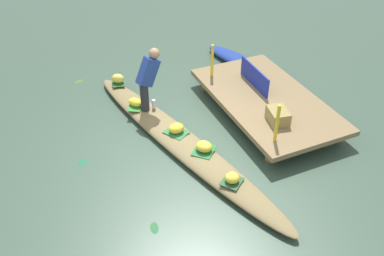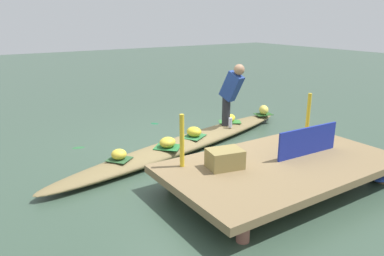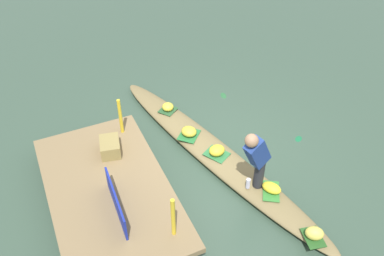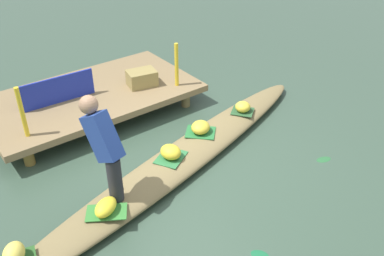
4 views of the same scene
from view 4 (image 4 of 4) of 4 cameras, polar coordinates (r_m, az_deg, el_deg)
canal_water at (r=5.61m, az=-1.48°, el=-4.97°), size 40.00×40.00×0.00m
dock_platform at (r=6.79m, az=-13.29°, el=4.23°), size 3.20×1.80×0.35m
vendor_boat at (r=5.55m, az=-1.49°, el=-4.19°), size 5.47×1.92×0.19m
leaf_mat_0 at (r=4.74m, az=-11.39°, el=-11.01°), size 0.51×0.45×0.01m
banana_bunch_0 at (r=4.69m, az=-11.48°, el=-10.34°), size 0.37×0.34×0.15m
banana_bunch_1 at (r=4.45m, az=-22.77°, el=-15.28°), size 0.31×0.33×0.20m
leaf_mat_2 at (r=5.42m, az=-2.87°, el=-3.94°), size 0.50×0.47×0.01m
banana_bunch_2 at (r=5.37m, az=-2.90°, el=-3.21°), size 0.27×0.31×0.17m
leaf_mat_3 at (r=6.44m, az=6.78°, el=2.25°), size 0.42×0.43×0.01m
banana_bunch_3 at (r=6.40m, az=6.83°, el=2.84°), size 0.32×0.32×0.16m
leaf_mat_4 at (r=5.90m, az=1.14°, el=-0.57°), size 0.52×0.52×0.01m
banana_bunch_4 at (r=5.86m, az=1.15°, el=0.10°), size 0.38×0.37×0.17m
vendor_person at (r=4.54m, az=-11.70°, el=-2.17°), size 0.29×0.51×1.21m
water_bottle at (r=4.96m, az=-10.78°, el=-7.33°), size 0.07×0.07×0.19m
market_banner at (r=6.52m, az=-17.50°, el=4.88°), size 1.09×0.07×0.40m
railing_post_west at (r=5.77m, az=-21.81°, el=1.96°), size 0.06×0.06×0.70m
railing_post_east at (r=6.67m, az=-2.08°, el=8.45°), size 0.06×0.06×0.70m
produce_crate at (r=6.81m, az=-6.74°, el=6.66°), size 0.50×0.40×0.25m
drifting_plant_0 at (r=4.56m, az=9.06°, el=-16.38°), size 0.20×0.22×0.01m
drifting_plant_2 at (r=5.97m, az=17.24°, el=-4.03°), size 0.24×0.17×0.01m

